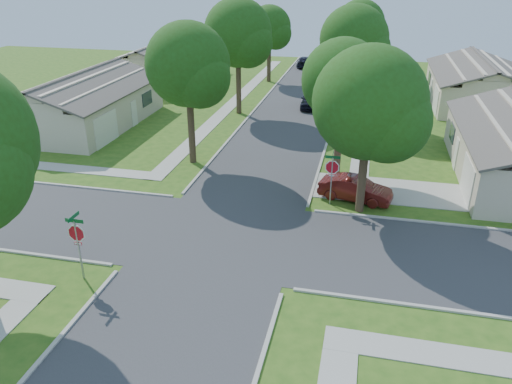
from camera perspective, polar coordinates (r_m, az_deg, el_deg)
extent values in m
plane|color=#2E5818|center=(24.25, -3.77, -5.03)|extent=(100.00, 100.00, 0.00)
cube|color=#333335|center=(24.25, -3.77, -5.02)|extent=(7.00, 100.00, 0.02)
cube|color=#9E9B91|center=(47.64, 12.48, 9.64)|extent=(1.20, 40.00, 0.04)
cube|color=#9E9B91|center=(49.21, -2.06, 10.68)|extent=(1.20, 40.00, 0.04)
cube|color=#9E9B91|center=(29.79, 14.97, 0.13)|extent=(8.80, 3.60, 0.05)
cube|color=gray|center=(21.70, -19.55, -6.32)|extent=(0.06, 0.06, 2.70)
cylinder|color=white|center=(21.32, -19.85, -4.47)|extent=(1.05, 0.02, 1.05)
cylinder|color=#B90C1C|center=(21.32, -19.85, -4.47)|extent=(0.90, 0.03, 0.90)
cube|color=#B90C1C|center=(21.54, -19.67, -5.56)|extent=(0.34, 0.03, 0.12)
cube|color=white|center=(21.54, -19.67, -5.56)|extent=(0.30, 0.03, 0.08)
cube|color=#0C5426|center=(21.06, -20.07, -3.12)|extent=(0.80, 0.02, 0.16)
cube|color=#0C5426|center=(20.98, -20.14, -2.68)|extent=(0.02, 0.80, 0.16)
cube|color=gray|center=(27.05, 8.59, 1.24)|extent=(0.06, 0.06, 2.70)
cylinder|color=white|center=(26.75, 8.70, 2.81)|extent=(1.05, 0.02, 1.05)
cylinder|color=#B90C1C|center=(26.75, 8.70, 2.81)|extent=(0.90, 0.03, 0.90)
cube|color=#B90C1C|center=(26.92, 8.64, 1.88)|extent=(0.34, 0.03, 0.12)
cube|color=white|center=(26.92, 8.64, 1.88)|extent=(0.30, 0.03, 0.08)
cube|color=#0C5426|center=(26.54, 8.78, 3.95)|extent=(0.80, 0.02, 0.16)
cube|color=#0C5426|center=(26.48, 8.81, 4.31)|extent=(0.02, 0.80, 0.16)
cylinder|color=#38281C|center=(30.83, 9.38, 5.43)|extent=(0.44, 0.44, 3.95)
sphere|color=#214511|center=(29.78, 9.90, 12.52)|extent=(4.80, 4.80, 4.80)
sphere|color=#214511|center=(29.41, 11.41, 11.05)|extent=(3.46, 3.46, 3.46)
sphere|color=#214511|center=(30.51, 8.54, 11.98)|extent=(3.26, 3.26, 3.26)
cylinder|color=#38281C|center=(42.30, 10.65, 10.89)|extent=(0.44, 0.44, 4.30)
sphere|color=#214511|center=(41.49, 11.14, 16.74)|extent=(5.40, 5.40, 5.40)
sphere|color=#214511|center=(41.03, 12.38, 15.59)|extent=(3.89, 3.89, 3.89)
sphere|color=#214511|center=(42.27, 9.98, 16.23)|extent=(3.67, 3.67, 3.67)
cylinder|color=#38281C|center=(55.02, 11.42, 13.96)|extent=(0.44, 0.44, 4.20)
sphere|color=#214511|center=(54.43, 11.80, 18.22)|extent=(5.00, 5.00, 5.00)
sphere|color=#214511|center=(53.99, 12.69, 17.42)|extent=(3.60, 3.60, 3.60)
sphere|color=#214511|center=(55.13, 10.96, 17.84)|extent=(3.40, 3.40, 3.40)
cylinder|color=#38281C|center=(32.63, -7.39, 6.92)|extent=(0.44, 0.44, 4.25)
sphere|color=#214511|center=(31.59, -7.82, 14.26)|extent=(5.20, 5.20, 5.20)
sphere|color=#214511|center=(30.93, -6.46, 12.88)|extent=(3.74, 3.74, 3.74)
sphere|color=#214511|center=(32.56, -8.69, 13.59)|extent=(3.54, 3.54, 3.54)
cylinder|color=#38281C|center=(43.64, -2.00, 11.82)|extent=(0.44, 0.44, 4.44)
sphere|color=#214511|center=(42.85, -2.09, 17.74)|extent=(5.60, 5.60, 5.60)
sphere|color=#214511|center=(42.16, -0.94, 16.67)|extent=(4.03, 4.03, 4.03)
sphere|color=#214511|center=(43.81, -2.95, 17.14)|extent=(3.81, 3.81, 3.81)
cylinder|color=#38281C|center=(56.10, 1.48, 14.47)|extent=(0.44, 0.44, 3.90)
sphere|color=#214511|center=(55.55, 1.53, 18.31)|extent=(4.60, 4.60, 4.60)
sphere|color=#214511|center=(55.01, 2.28, 17.64)|extent=(3.31, 3.31, 3.31)
sphere|color=#214511|center=(56.30, 0.92, 17.93)|extent=(3.13, 3.13, 3.13)
cylinder|color=#38281C|center=(26.38, 12.01, 1.33)|extent=(0.44, 0.44, 3.54)
sphere|color=#214511|center=(25.07, 12.84, 9.92)|extent=(5.60, 5.60, 5.60)
sphere|color=#214511|center=(24.74, 14.94, 7.82)|extent=(4.03, 4.03, 4.03)
sphere|color=#214511|center=(25.90, 10.88, 9.28)|extent=(3.81, 3.81, 3.81)
cube|color=#48423E|center=(33.19, 26.15, 7.27)|extent=(4.42, 13.60, 1.56)
cube|color=silver|center=(29.88, 22.98, 1.27)|extent=(0.06, 3.20, 2.20)
cube|color=silver|center=(34.10, 21.88, 4.09)|extent=(0.06, 0.90, 2.00)
cube|color=#1E2633|center=(36.37, 21.51, 6.31)|extent=(0.06, 1.80, 1.10)
cube|color=#B2A38D|center=(51.18, 24.02, 10.73)|extent=(8.00, 13.00, 2.80)
cube|color=#48423E|center=(51.22, 26.66, 12.64)|extent=(4.42, 13.60, 1.56)
cube|color=#48423E|center=(50.45, 22.16, 13.27)|extent=(4.42, 13.60, 1.56)
cube|color=silver|center=(46.86, 19.85, 9.88)|extent=(0.06, 3.20, 2.20)
cube|color=silver|center=(51.28, 19.36, 11.03)|extent=(0.06, 0.90, 2.00)
cube|color=#1E2633|center=(53.70, 19.21, 12.23)|extent=(0.06, 1.80, 1.10)
cube|color=#B2A38D|center=(42.88, -19.08, 9.11)|extent=(8.00, 13.00, 2.80)
cube|color=#48423E|center=(41.41, -17.06, 11.79)|extent=(4.42, 13.60, 1.56)
cube|color=#48423E|center=(43.50, -21.76, 11.72)|extent=(4.42, 13.60, 1.56)
cube|color=silver|center=(37.74, -16.73, 6.91)|extent=(0.06, 3.20, 2.20)
cube|color=silver|center=(41.60, -13.74, 8.73)|extent=(0.06, 0.90, 2.00)
cube|color=#1E2633|center=(43.72, -12.34, 10.39)|extent=(0.06, 1.80, 1.10)
cube|color=#B2A38D|center=(57.63, -10.35, 13.81)|extent=(8.00, 13.00, 2.80)
cube|color=#48423E|center=(56.54, -8.57, 15.84)|extent=(4.42, 13.60, 1.56)
cube|color=#48423E|center=(58.09, -12.40, 15.79)|extent=(4.42, 13.60, 1.56)
cube|color=silver|center=(52.67, -7.82, 12.62)|extent=(0.06, 3.20, 2.20)
cube|color=silver|center=(56.88, -6.21, 13.51)|extent=(0.06, 0.90, 2.00)
cube|color=#1E2633|center=(59.20, -5.41, 14.53)|extent=(0.06, 1.80, 1.10)
imported|color=#511310|center=(28.02, 11.29, 0.33)|extent=(4.20, 2.24, 1.31)
imported|color=black|center=(46.10, 6.33, 10.48)|extent=(1.90, 4.36, 1.46)
imported|color=black|center=(64.86, 5.68, 14.60)|extent=(1.87, 4.42, 1.27)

